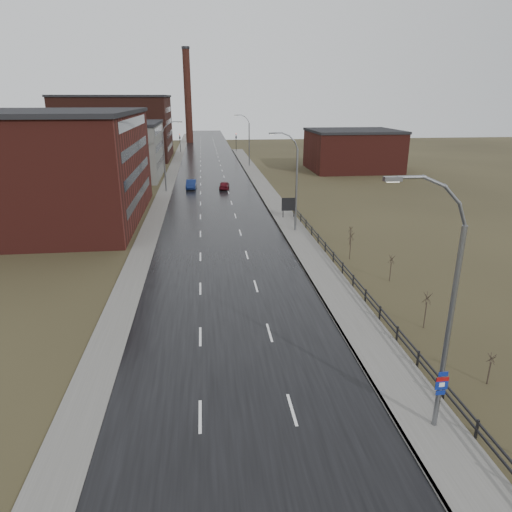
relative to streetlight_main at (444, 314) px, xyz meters
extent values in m
plane|color=#2D2819|center=(-8.47, -2.00, -6.06)|extent=(320.00, 320.00, 0.00)
cube|color=black|center=(-8.47, 58.00, -6.03)|extent=(14.00, 300.00, 0.06)
cube|color=#595651|center=(0.13, 33.00, -5.97)|extent=(3.20, 180.00, 0.18)
cube|color=slate|center=(-1.39, 33.00, -5.97)|extent=(0.16, 180.00, 0.18)
cube|color=#595651|center=(-16.67, 58.00, -6.00)|extent=(2.40, 260.00, 0.12)
cube|color=#471914|center=(-29.47, 43.00, 0.44)|extent=(22.00, 28.00, 13.00)
cube|color=black|center=(-29.47, 43.00, 7.19)|extent=(22.44, 28.56, 0.50)
cube|color=black|center=(-18.49, 43.00, -3.06)|extent=(0.06, 22.40, 1.20)
cube|color=black|center=(-18.49, 43.00, -0.06)|extent=(0.06, 22.40, 1.20)
cube|color=black|center=(-18.49, 43.00, 2.94)|extent=(0.06, 22.40, 1.20)
cube|color=black|center=(-18.49, 43.00, 5.94)|extent=(0.06, 22.40, 1.20)
cube|color=slate|center=(-26.47, 76.00, -1.06)|extent=(16.00, 20.00, 10.00)
cube|color=black|center=(-26.47, 76.00, 4.19)|extent=(16.32, 20.40, 0.50)
cube|color=black|center=(-18.49, 76.00, -3.06)|extent=(0.06, 16.00, 1.20)
cube|color=black|center=(-18.49, 76.00, -0.06)|extent=(0.06, 16.00, 1.20)
cube|color=black|center=(-18.49, 76.00, 2.94)|extent=(0.06, 16.00, 1.20)
cube|color=#331611|center=(-31.47, 106.00, 1.44)|extent=(26.00, 24.00, 15.00)
cube|color=black|center=(-31.47, 106.00, 9.19)|extent=(26.52, 24.48, 0.50)
cube|color=black|center=(-18.49, 106.00, -3.06)|extent=(0.06, 19.20, 1.20)
cube|color=black|center=(-18.49, 106.00, -0.06)|extent=(0.06, 19.20, 1.20)
cube|color=black|center=(-18.49, 106.00, 2.94)|extent=(0.06, 19.20, 1.20)
cube|color=black|center=(-18.49, 106.00, 5.94)|extent=(0.06, 19.20, 1.20)
cube|color=#471914|center=(21.83, 80.00, -2.06)|extent=(18.00, 16.00, 8.00)
cube|color=black|center=(21.83, 80.00, 2.19)|extent=(18.36, 16.32, 0.50)
cylinder|color=#331611|center=(-14.47, 148.00, 8.94)|extent=(2.40, 2.40, 30.00)
cylinder|color=black|center=(-14.47, 148.00, 24.24)|extent=(2.70, 2.70, 0.80)
cylinder|color=slate|center=(0.33, 0.00, -1.06)|extent=(0.24, 0.24, 10.00)
cylinder|color=slate|center=(0.14, 0.00, 4.40)|extent=(0.57, 0.14, 1.12)
cylinder|color=slate|center=(-0.41, 0.00, 5.22)|extent=(0.91, 0.14, 0.91)
cylinder|color=slate|center=(-1.22, 0.00, 5.76)|extent=(1.12, 0.14, 0.57)
cylinder|color=slate|center=(-2.19, 0.00, 5.95)|extent=(1.15, 0.14, 0.14)
cube|color=slate|center=(-2.94, 0.00, 5.90)|extent=(0.70, 0.28, 0.18)
cube|color=silver|center=(-2.94, 0.00, 5.80)|extent=(0.50, 0.20, 0.04)
cube|color=navy|center=(0.33, -0.12, -3.01)|extent=(0.45, 0.04, 0.22)
cube|color=navy|center=(0.33, -0.12, -3.51)|extent=(0.60, 0.04, 0.65)
cube|color=maroon|center=(0.33, -0.13, -3.28)|extent=(0.60, 0.04, 0.20)
cube|color=navy|center=(0.33, -0.12, -4.01)|extent=(0.45, 0.04, 0.22)
cube|color=silver|center=(0.33, -0.14, -3.56)|extent=(0.26, 0.02, 0.22)
cylinder|color=slate|center=(0.33, 34.00, -1.31)|extent=(0.24, 0.24, 9.50)
cylinder|color=slate|center=(0.16, 34.00, 3.84)|extent=(0.51, 0.14, 0.98)
cylinder|color=slate|center=(-0.32, 34.00, 4.56)|extent=(0.81, 0.14, 0.81)
cylinder|color=slate|center=(-1.03, 34.00, 5.04)|extent=(0.98, 0.14, 0.51)
cylinder|color=slate|center=(-1.87, 34.00, 5.20)|extent=(1.01, 0.14, 0.14)
cube|color=slate|center=(-2.56, 34.00, 5.15)|extent=(0.70, 0.28, 0.18)
cube|color=silver|center=(-2.56, 34.00, 5.05)|extent=(0.50, 0.20, 0.04)
cylinder|color=slate|center=(-16.47, 60.00, -1.31)|extent=(0.24, 0.24, 9.50)
cylinder|color=slate|center=(-16.30, 60.00, 3.84)|extent=(0.51, 0.14, 0.98)
cylinder|color=slate|center=(-15.83, 60.00, 4.56)|extent=(0.81, 0.14, 0.81)
cylinder|color=slate|center=(-15.11, 60.00, 5.04)|extent=(0.98, 0.14, 0.51)
cylinder|color=slate|center=(-14.27, 60.00, 5.20)|extent=(1.01, 0.14, 0.14)
cube|color=slate|center=(-13.59, 60.00, 5.15)|extent=(0.70, 0.28, 0.18)
cube|color=silver|center=(-13.59, 60.00, 5.05)|extent=(0.50, 0.20, 0.04)
cylinder|color=slate|center=(0.33, 88.00, -1.31)|extent=(0.24, 0.24, 9.50)
cylinder|color=slate|center=(0.16, 88.00, 3.84)|extent=(0.51, 0.14, 0.98)
cylinder|color=slate|center=(-0.32, 88.00, 4.56)|extent=(0.81, 0.14, 0.81)
cylinder|color=slate|center=(-1.03, 88.00, 5.04)|extent=(0.98, 0.14, 0.51)
cylinder|color=slate|center=(-1.87, 88.00, 5.20)|extent=(1.01, 0.14, 0.14)
cube|color=slate|center=(-2.56, 88.00, 5.15)|extent=(0.70, 0.28, 0.18)
cube|color=silver|center=(-2.56, 88.00, 5.05)|extent=(0.50, 0.20, 0.04)
cube|color=black|center=(1.83, -1.00, -5.51)|extent=(0.10, 0.10, 1.10)
cube|color=black|center=(1.83, 2.00, -5.51)|extent=(0.10, 0.10, 1.10)
cube|color=black|center=(1.83, 5.00, -5.51)|extent=(0.10, 0.10, 1.10)
cube|color=black|center=(1.83, 8.00, -5.51)|extent=(0.10, 0.10, 1.10)
cube|color=black|center=(1.83, 11.00, -5.51)|extent=(0.10, 0.10, 1.10)
cube|color=black|center=(1.83, 14.00, -5.51)|extent=(0.10, 0.10, 1.10)
cube|color=black|center=(1.83, 17.00, -5.51)|extent=(0.10, 0.10, 1.10)
cube|color=black|center=(1.83, 20.00, -5.51)|extent=(0.10, 0.10, 1.10)
cube|color=black|center=(1.83, 23.00, -5.51)|extent=(0.10, 0.10, 1.10)
cube|color=black|center=(1.83, 26.00, -5.51)|extent=(0.10, 0.10, 1.10)
cube|color=black|center=(1.83, 29.00, -5.51)|extent=(0.10, 0.10, 1.10)
cube|color=black|center=(1.83, 32.00, -5.51)|extent=(0.10, 0.10, 1.10)
cube|color=black|center=(1.83, 35.00, -5.51)|extent=(0.10, 0.10, 1.10)
cube|color=black|center=(1.83, 38.00, -5.51)|extent=(0.10, 0.10, 1.10)
cube|color=black|center=(1.83, 41.00, -5.51)|extent=(0.10, 0.10, 1.10)
cube|color=black|center=(1.83, 16.50, -5.11)|extent=(0.08, 53.00, 0.10)
cube|color=black|center=(1.83, 16.50, -5.51)|extent=(0.08, 53.00, 0.10)
cylinder|color=#382D23|center=(4.93, 3.01, -5.37)|extent=(0.08, 0.08, 1.38)
cylinder|color=#382D23|center=(4.98, 3.01, -4.47)|extent=(0.04, 0.47, 0.55)
cylinder|color=#382D23|center=(4.95, 3.05, -4.47)|extent=(0.45, 0.18, 0.56)
cylinder|color=#382D23|center=(4.89, 3.03, -4.47)|extent=(0.27, 0.40, 0.57)
cylinder|color=#382D23|center=(4.89, 2.98, -4.47)|extent=(0.27, 0.40, 0.57)
cylinder|color=#382D23|center=(4.95, 2.96, -4.47)|extent=(0.45, 0.18, 0.56)
cylinder|color=#382D23|center=(4.43, 9.59, -5.09)|extent=(0.08, 0.08, 1.94)
cylinder|color=#382D23|center=(4.48, 9.59, -3.83)|extent=(0.04, 0.65, 0.76)
cylinder|color=#382D23|center=(4.45, 9.63, -3.83)|extent=(0.62, 0.24, 0.77)
cylinder|color=#382D23|center=(4.39, 9.61, -3.83)|extent=(0.37, 0.55, 0.78)
cylinder|color=#382D23|center=(4.39, 9.56, -3.83)|extent=(0.37, 0.55, 0.78)
cylinder|color=#382D23|center=(4.45, 9.54, -3.83)|extent=(0.62, 0.24, 0.77)
cylinder|color=#382D23|center=(5.38, 17.92, -5.19)|extent=(0.08, 0.08, 1.73)
cylinder|color=#382D23|center=(5.43, 17.92, -4.07)|extent=(0.04, 0.59, 0.69)
cylinder|color=#382D23|center=(5.39, 17.96, -4.07)|extent=(0.56, 0.22, 0.69)
cylinder|color=#382D23|center=(5.34, 17.94, -4.07)|extent=(0.33, 0.50, 0.70)
cylinder|color=#382D23|center=(5.34, 17.89, -4.07)|extent=(0.33, 0.50, 0.70)
cylinder|color=#382D23|center=(5.39, 17.87, -4.07)|extent=(0.56, 0.22, 0.69)
cylinder|color=#382D23|center=(3.69, 23.77, -5.04)|extent=(0.08, 0.08, 2.03)
cylinder|color=#382D23|center=(3.74, 23.77, -3.72)|extent=(0.04, 0.68, 0.80)
cylinder|color=#382D23|center=(3.71, 23.82, -3.72)|extent=(0.65, 0.25, 0.81)
cylinder|color=#382D23|center=(3.65, 23.80, -3.72)|extent=(0.38, 0.58, 0.82)
cylinder|color=#382D23|center=(3.65, 23.74, -3.72)|extent=(0.38, 0.58, 0.82)
cylinder|color=#382D23|center=(3.71, 23.72, -3.72)|extent=(0.65, 0.25, 0.81)
cylinder|color=#382D23|center=(5.12, 28.25, -5.31)|extent=(0.08, 0.08, 1.51)
cylinder|color=#382D23|center=(5.17, 28.25, -4.32)|extent=(0.04, 0.51, 0.60)
cylinder|color=#382D23|center=(5.13, 28.29, -4.32)|extent=(0.49, 0.20, 0.61)
cylinder|color=#382D23|center=(5.08, 28.27, -4.32)|extent=(0.30, 0.43, 0.62)
cylinder|color=#382D23|center=(5.08, 28.22, -4.32)|extent=(0.30, 0.43, 0.62)
cylinder|color=#382D23|center=(5.13, 28.20, -4.32)|extent=(0.49, 0.20, 0.61)
cube|color=black|center=(-0.09, 40.12, -5.16)|extent=(0.10, 0.10, 1.80)
cube|color=black|center=(1.34, 40.12, -5.16)|extent=(0.10, 0.10, 1.80)
cube|color=silver|center=(0.63, 40.07, -4.16)|extent=(1.78, 0.08, 1.60)
cube|color=black|center=(0.63, 40.02, -4.16)|extent=(1.88, 0.04, 1.70)
cylinder|color=black|center=(-16.47, 118.00, -3.46)|extent=(0.16, 0.16, 5.20)
imported|color=black|center=(-16.47, 118.00, -1.31)|extent=(0.58, 2.73, 1.10)
sphere|color=#FF190C|center=(-16.47, 117.85, -1.01)|extent=(0.18, 0.18, 0.18)
cylinder|color=black|center=(-0.47, 118.00, -3.46)|extent=(0.16, 0.16, 5.20)
imported|color=black|center=(-0.47, 118.00, -1.31)|extent=(0.58, 2.73, 1.10)
sphere|color=#FF190C|center=(-0.47, 117.85, -1.01)|extent=(0.18, 0.18, 0.18)
imported|color=#0E1B46|center=(-12.32, 62.01, -5.29)|extent=(1.82, 4.75, 1.54)
imported|color=#530D16|center=(-6.71, 60.91, -5.37)|extent=(2.04, 4.19, 1.38)
camera|label=1|loc=(-10.15, -16.79, 8.86)|focal=32.00mm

